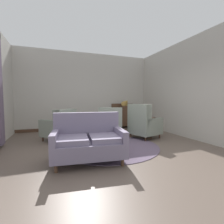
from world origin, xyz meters
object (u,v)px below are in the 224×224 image
object	(u,v)px
coffee_table	(102,132)
gramophone	(126,103)
porcelain_vase	(103,123)
side_table	(148,126)
settee	(88,141)
armchair_near_window	(111,124)
armchair_foreground_right	(143,124)
armchair_near_sideboard	(60,127)
sideboard	(124,117)

from	to	relation	value
coffee_table	gramophone	size ratio (longest dim) A/B	1.47
porcelain_vase	side_table	bearing A→B (deg)	16.28
coffee_table	porcelain_vase	bearing A→B (deg)	66.96
settee	armchair_near_window	size ratio (longest dim) A/B	1.35
armchair_foreground_right	settee	bearing A→B (deg)	105.17
coffee_table	armchair_foreground_right	distance (m)	1.62
armchair_near_sideboard	armchair_foreground_right	size ratio (longest dim) A/B	1.01
coffee_table	armchair_near_window	xyz separation A→B (m)	(0.62, 1.08, 0.03)
gramophone	settee	bearing A→B (deg)	-125.18
coffee_table	armchair_near_window	distance (m)	1.25
side_table	gramophone	distance (m)	2.13
armchair_near_window	sideboard	distance (m)	1.93
coffee_table	settee	world-z (taller)	settee
sideboard	armchair_foreground_right	bearing A→B (deg)	-96.70
armchair_near_window	armchair_foreground_right	distance (m)	1.07
settee	side_table	size ratio (longest dim) A/B	2.20
side_table	sideboard	xyz separation A→B (m)	(0.09, 2.10, 0.08)
porcelain_vase	settee	xyz separation A→B (m)	(-0.55, -0.86, -0.24)
coffee_table	gramophone	bearing A→B (deg)	54.15
sideboard	porcelain_vase	bearing A→B (deg)	-124.27
coffee_table	armchair_foreground_right	xyz separation A→B (m)	(1.53, 0.52, 0.07)
porcelain_vase	armchair_near_sideboard	world-z (taller)	armchair_near_sideboard
armchair_foreground_right	side_table	world-z (taller)	armchair_foreground_right
porcelain_vase	armchair_near_sideboard	size ratio (longest dim) A/B	0.30
sideboard	armchair_near_window	bearing A→B (deg)	-126.88
coffee_table	settee	xyz separation A→B (m)	(-0.54, -0.83, 0.01)
settee	sideboard	world-z (taller)	sideboard
armchair_near_sideboard	porcelain_vase	bearing A→B (deg)	86.42
armchair_foreground_right	sideboard	distance (m)	2.11
armchair_near_window	side_table	bearing A→B (deg)	176.08
coffee_table	armchair_near_window	bearing A→B (deg)	60.05
sideboard	gramophone	bearing A→B (deg)	-61.67
porcelain_vase	gramophone	xyz separation A→B (m)	(1.82, 2.50, 0.45)
coffee_table	settee	distance (m)	0.99
porcelain_vase	settee	bearing A→B (deg)	-122.79
armchair_near_window	sideboard	world-z (taller)	sideboard
armchair_foreground_right	gramophone	bearing A→B (deg)	-26.39
coffee_table	armchair_near_window	size ratio (longest dim) A/B	0.71
coffee_table	gramophone	distance (m)	3.20
coffee_table	armchair_near_sideboard	bearing A→B (deg)	131.48
settee	side_table	world-z (taller)	settee
sideboard	settee	bearing A→B (deg)	-123.90
coffee_table	armchair_near_window	world-z (taller)	armchair_near_window
armchair_near_sideboard	sideboard	distance (m)	3.16
side_table	armchair_near_window	bearing A→B (deg)	152.33
settee	gramophone	world-z (taller)	gramophone
armchair_near_window	side_table	size ratio (longest dim) A/B	1.62
porcelain_vase	side_table	world-z (taller)	porcelain_vase
armchair_near_window	sideboard	xyz separation A→B (m)	(1.16, 1.54, 0.06)
settee	sideboard	size ratio (longest dim) A/B	1.37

